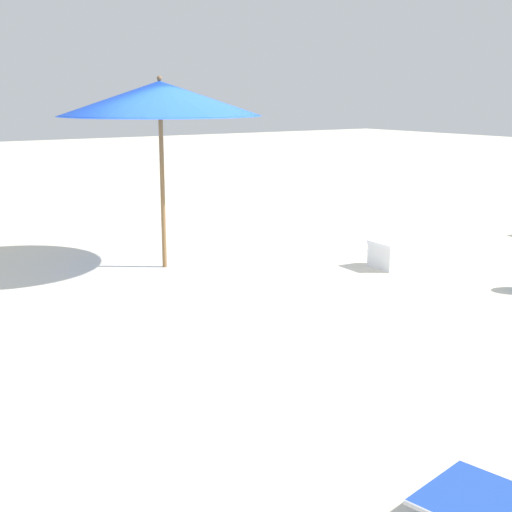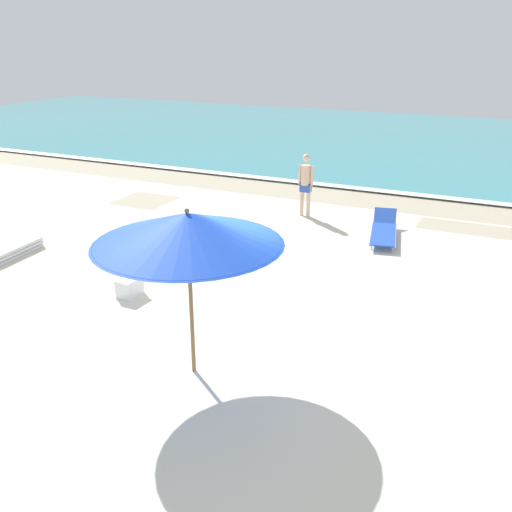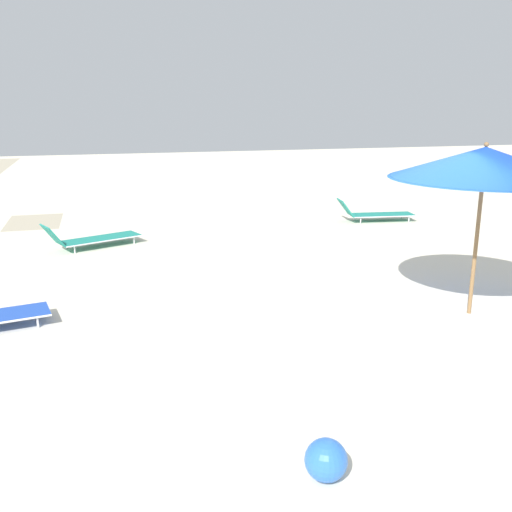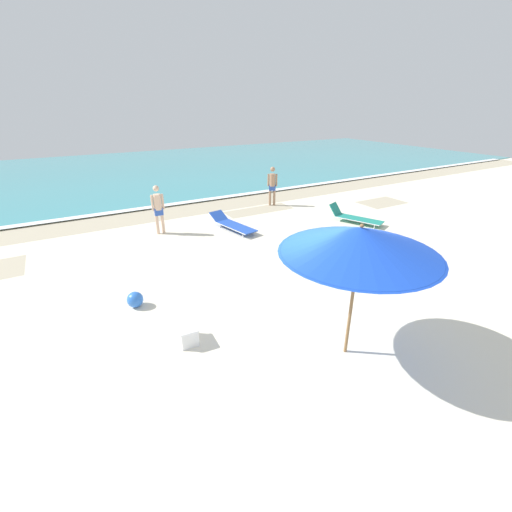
% 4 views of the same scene
% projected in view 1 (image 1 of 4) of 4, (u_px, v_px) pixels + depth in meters
% --- Properties ---
extents(ground_plane, '(60.00, 60.00, 0.16)m').
position_uv_depth(ground_plane, '(226.00, 296.00, 8.83)').
color(ground_plane, beige).
extents(beach_umbrella, '(2.72, 2.72, 2.60)m').
position_uv_depth(beach_umbrella, '(160.00, 99.00, 9.45)').
color(beach_umbrella, olive).
rests_on(beach_umbrella, ground_plane).
extents(cooler_box, '(0.39, 0.52, 0.37)m').
position_uv_depth(cooler_box, '(388.00, 255.00, 9.85)').
color(cooler_box, white).
rests_on(cooler_box, ground_plane).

